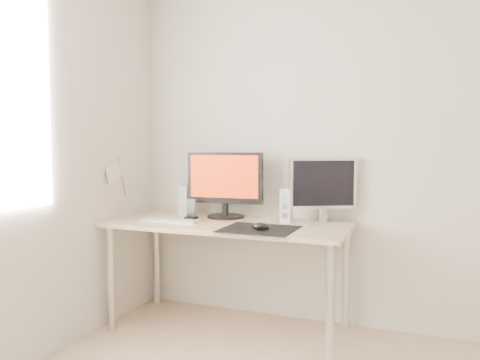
% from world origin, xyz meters
% --- Properties ---
extents(wall_back, '(3.50, 0.00, 3.50)m').
position_xyz_m(wall_back, '(0.00, 1.75, 1.25)').
color(wall_back, silver).
rests_on(wall_back, ground).
extents(mousepad, '(0.45, 0.40, 0.00)m').
position_xyz_m(mousepad, '(-0.65, 1.21, 0.73)').
color(mousepad, black).
rests_on(mousepad, desk).
extents(mouse, '(0.12, 0.07, 0.04)m').
position_xyz_m(mouse, '(-0.63, 1.18, 0.75)').
color(mouse, black).
rests_on(mouse, mousepad).
extents(desk, '(1.60, 0.70, 0.73)m').
position_xyz_m(desk, '(-0.93, 1.38, 0.65)').
color(desk, '#D1B587').
rests_on(desk, ground).
extents(main_monitor, '(0.55, 0.28, 0.47)m').
position_xyz_m(main_monitor, '(-1.03, 1.56, 0.98)').
color(main_monitor, black).
rests_on(main_monitor, desk).
extents(second_monitor, '(0.42, 0.24, 0.43)m').
position_xyz_m(second_monitor, '(-0.34, 1.60, 0.97)').
color(second_monitor, silver).
rests_on(second_monitor, desk).
extents(speaker_left, '(0.07, 0.09, 0.22)m').
position_xyz_m(speaker_left, '(-1.36, 1.56, 0.84)').
color(speaker_left, silver).
rests_on(speaker_left, desk).
extents(speaker_right, '(0.07, 0.09, 0.22)m').
position_xyz_m(speaker_right, '(-0.57, 1.53, 0.84)').
color(speaker_right, white).
rests_on(speaker_right, desk).
extents(keyboard, '(0.42, 0.13, 0.02)m').
position_xyz_m(keyboard, '(-1.31, 1.26, 0.74)').
color(keyboard, '#A8A8AA').
rests_on(keyboard, desk).
extents(phone_dock, '(0.08, 0.07, 0.14)m').
position_xyz_m(phone_dock, '(-1.24, 1.43, 0.77)').
color(phone_dock, black).
rests_on(phone_dock, desk).
extents(pennant, '(0.01, 0.23, 0.29)m').
position_xyz_m(pennant, '(-1.72, 1.24, 1.05)').
color(pennant, '#A57F54').
rests_on(pennant, wall_left).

